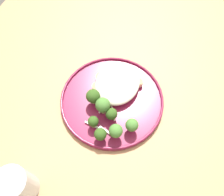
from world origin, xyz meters
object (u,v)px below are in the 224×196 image
(seared_scallop_tiny_bay, at_px, (102,77))
(seared_scallop_tilted_round, at_px, (97,87))
(broccoli_floret_small_sprig, at_px, (132,125))
(broccoli_floret_left_leaning, at_px, (93,96))
(seared_scallop_right_edge, at_px, (139,83))
(seared_scallop_on_noodles, at_px, (118,85))
(broccoli_floret_right_tilted, at_px, (111,114))
(broccoli_floret_tall_stalk, at_px, (116,131))
(broccoli_floret_rear_charred, at_px, (93,121))
(water_glass, at_px, (19,185))
(dinner_plate, at_px, (112,100))
(broccoli_floret_beside_noodles, at_px, (100,134))
(broccoli_floret_center_pile, at_px, (103,105))

(seared_scallop_tiny_bay, relative_size, seared_scallop_tilted_round, 1.23)
(broccoli_floret_small_sprig, distance_m, broccoli_floret_left_leaning, 0.13)
(seared_scallop_right_edge, relative_size, seared_scallop_on_noodles, 0.78)
(seared_scallop_on_noodles, height_order, broccoli_floret_left_leaning, broccoli_floret_left_leaning)
(broccoli_floret_right_tilted, bearing_deg, broccoli_floret_left_leaning, 66.64)
(seared_scallop_tilted_round, bearing_deg, seared_scallop_tiny_bay, 0.47)
(seared_scallop_right_edge, relative_size, broccoli_floret_tall_stalk, 0.47)
(seared_scallop_tiny_bay, bearing_deg, seared_scallop_right_edge, -79.15)
(seared_scallop_tiny_bay, height_order, seared_scallop_right_edge, seared_scallop_right_edge)
(broccoli_floret_tall_stalk, height_order, broccoli_floret_left_leaning, broccoli_floret_left_leaning)
(seared_scallop_tiny_bay, height_order, seared_scallop_on_noodles, seared_scallop_tiny_bay)
(broccoli_floret_left_leaning, height_order, broccoli_floret_rear_charred, broccoli_floret_left_leaning)
(broccoli_floret_small_sprig, bearing_deg, water_glass, 140.29)
(dinner_plate, height_order, broccoli_floret_beside_noodles, broccoli_floret_beside_noodles)
(broccoli_floret_small_sprig, bearing_deg, seared_scallop_on_noodles, 35.32)
(broccoli_floret_beside_noodles, bearing_deg, water_glass, 145.27)
(broccoli_floret_small_sprig, bearing_deg, seared_scallop_right_edge, 10.02)
(seared_scallop_right_edge, height_order, broccoli_floret_small_sprig, broccoli_floret_small_sprig)
(seared_scallop_tiny_bay, height_order, broccoli_floret_left_leaning, broccoli_floret_left_leaning)
(seared_scallop_tiny_bay, distance_m, broccoli_floret_beside_noodles, 0.18)
(seared_scallop_tiny_bay, height_order, broccoli_floret_rear_charred, broccoli_floret_rear_charred)
(seared_scallop_right_edge, xyz_separation_m, broccoli_floret_small_sprig, (-0.14, -0.02, 0.02))
(broccoli_floret_small_sprig, height_order, broccoli_floret_right_tilted, broccoli_floret_small_sprig)
(dinner_plate, height_order, seared_scallop_right_edge, seared_scallop_right_edge)
(seared_scallop_right_edge, bearing_deg, seared_scallop_tilted_round, 117.64)
(seared_scallop_tilted_round, relative_size, broccoli_floret_beside_noodles, 0.66)
(seared_scallop_right_edge, height_order, broccoli_floret_right_tilted, broccoli_floret_right_tilted)
(seared_scallop_tiny_bay, bearing_deg, water_glass, 170.45)
(seared_scallop_tilted_round, xyz_separation_m, broccoli_floret_small_sprig, (-0.08, -0.13, 0.02))
(seared_scallop_right_edge, distance_m, broccoli_floret_rear_charred, 0.18)
(seared_scallop_tiny_bay, relative_size, water_glass, 0.34)
(seared_scallop_right_edge, distance_m, broccoli_floret_small_sprig, 0.14)
(seared_scallop_tilted_round, bearing_deg, dinner_plate, -108.33)
(seared_scallop_tilted_round, height_order, broccoli_floret_small_sprig, broccoli_floret_small_sprig)
(broccoli_floret_rear_charred, bearing_deg, broccoli_floret_right_tilted, -47.13)
(seared_scallop_right_edge, relative_size, broccoli_floret_center_pile, 0.41)
(seared_scallop_tilted_round, bearing_deg, broccoli_floret_center_pile, -144.40)
(dinner_plate, xyz_separation_m, seared_scallop_right_edge, (0.07, -0.05, 0.01))
(broccoli_floret_rear_charred, relative_size, broccoli_floret_center_pile, 0.68)
(dinner_plate, relative_size, seared_scallop_on_noodles, 9.09)
(seared_scallop_tilted_round, bearing_deg, broccoli_floret_right_tilted, -134.85)
(seared_scallop_tiny_bay, bearing_deg, broccoli_floret_center_pile, -155.57)
(broccoli_floret_tall_stalk, relative_size, broccoli_floret_center_pile, 0.87)
(broccoli_floret_right_tilted, relative_size, broccoli_floret_center_pile, 0.73)
(broccoli_floret_right_tilted, bearing_deg, broccoli_floret_tall_stalk, -146.42)
(seared_scallop_on_noodles, distance_m, broccoli_floret_right_tilted, 0.10)
(broccoli_floret_center_pile, relative_size, water_glass, 0.59)
(broccoli_floret_small_sprig, xyz_separation_m, broccoli_floret_center_pile, (0.02, 0.09, 0.01))
(seared_scallop_right_edge, bearing_deg, dinner_plate, 143.41)
(dinner_plate, xyz_separation_m, broccoli_floret_tall_stalk, (-0.10, -0.05, 0.04))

